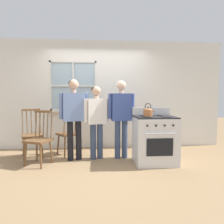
{
  "coord_description": "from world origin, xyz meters",
  "views": [
    {
      "loc": [
        -0.03,
        -3.69,
        1.31
      ],
      "look_at": [
        0.28,
        0.26,
        1.0
      ],
      "focal_mm": 32.0,
      "sensor_mm": 36.0,
      "label": 1
    }
  ],
  "objects_px": {
    "person_elderly_left": "(74,111)",
    "stove": "(155,139)",
    "chair_by_window": "(32,135)",
    "chair_near_wall": "(69,134)",
    "potted_plant": "(63,108)",
    "person_adult_right": "(121,112)",
    "person_teen_center": "(96,116)",
    "chair_center_cluster": "(39,140)",
    "kettle": "(148,112)"
  },
  "relations": [
    {
      "from": "person_elderly_left",
      "to": "stove",
      "type": "distance_m",
      "value": 1.71
    },
    {
      "from": "person_elderly_left",
      "to": "stove",
      "type": "xyz_separation_m",
      "value": [
        1.59,
        -0.32,
        -0.54
      ]
    },
    {
      "from": "chair_by_window",
      "to": "person_elderly_left",
      "type": "bearing_deg",
      "value": -37.2
    },
    {
      "from": "chair_near_wall",
      "to": "stove",
      "type": "bearing_deg",
      "value": 121.45
    },
    {
      "from": "chair_by_window",
      "to": "potted_plant",
      "type": "distance_m",
      "value": 1.02
    },
    {
      "from": "person_adult_right",
      "to": "potted_plant",
      "type": "relative_size",
      "value": 6.67
    },
    {
      "from": "stove",
      "to": "person_teen_center",
      "type": "bearing_deg",
      "value": 162.56
    },
    {
      "from": "potted_plant",
      "to": "stove",
      "type": "bearing_deg",
      "value": -32.01
    },
    {
      "from": "chair_by_window",
      "to": "chair_center_cluster",
      "type": "relative_size",
      "value": 1.0
    },
    {
      "from": "chair_near_wall",
      "to": "chair_by_window",
      "type": "bearing_deg",
      "value": -26.71
    },
    {
      "from": "chair_center_cluster",
      "to": "kettle",
      "type": "bearing_deg",
      "value": 16.22
    },
    {
      "from": "chair_near_wall",
      "to": "chair_center_cluster",
      "type": "distance_m",
      "value": 0.78
    },
    {
      "from": "potted_plant",
      "to": "person_elderly_left",
      "type": "bearing_deg",
      "value": -68.12
    },
    {
      "from": "chair_by_window",
      "to": "person_adult_right",
      "type": "height_order",
      "value": "person_adult_right"
    },
    {
      "from": "chair_by_window",
      "to": "chair_near_wall",
      "type": "xyz_separation_m",
      "value": [
        0.76,
        0.13,
        0.0
      ]
    },
    {
      "from": "person_adult_right",
      "to": "potted_plant",
      "type": "distance_m",
      "value": 1.59
    },
    {
      "from": "person_adult_right",
      "to": "stove",
      "type": "relative_size",
      "value": 1.51
    },
    {
      "from": "person_teen_center",
      "to": "person_adult_right",
      "type": "xyz_separation_m",
      "value": [
        0.52,
        0.0,
        0.08
      ]
    },
    {
      "from": "person_adult_right",
      "to": "kettle",
      "type": "height_order",
      "value": "person_adult_right"
    },
    {
      "from": "stove",
      "to": "chair_near_wall",
      "type": "bearing_deg",
      "value": 158.09
    },
    {
      "from": "chair_near_wall",
      "to": "stove",
      "type": "distance_m",
      "value": 1.9
    },
    {
      "from": "person_elderly_left",
      "to": "potted_plant",
      "type": "xyz_separation_m",
      "value": [
        -0.36,
        0.91,
        0.02
      ]
    },
    {
      "from": "chair_by_window",
      "to": "kettle",
      "type": "xyz_separation_m",
      "value": [
        2.34,
        -0.71,
        0.55
      ]
    },
    {
      "from": "chair_center_cluster",
      "to": "kettle",
      "type": "height_order",
      "value": "kettle"
    },
    {
      "from": "kettle",
      "to": "chair_center_cluster",
      "type": "bearing_deg",
      "value": 173.98
    },
    {
      "from": "chair_near_wall",
      "to": "stove",
      "type": "height_order",
      "value": "stove"
    },
    {
      "from": "person_adult_right",
      "to": "stove",
      "type": "xyz_separation_m",
      "value": [
        0.62,
        -0.36,
        -0.52
      ]
    },
    {
      "from": "kettle",
      "to": "potted_plant",
      "type": "distance_m",
      "value": 2.24
    },
    {
      "from": "chair_by_window",
      "to": "kettle",
      "type": "height_order",
      "value": "kettle"
    },
    {
      "from": "chair_near_wall",
      "to": "person_elderly_left",
      "type": "bearing_deg",
      "value": 76.83
    },
    {
      "from": "person_adult_right",
      "to": "potted_plant",
      "type": "height_order",
      "value": "person_adult_right"
    },
    {
      "from": "chair_by_window",
      "to": "chair_center_cluster",
      "type": "xyz_separation_m",
      "value": [
        0.28,
        -0.49,
        0.0
      ]
    },
    {
      "from": "chair_center_cluster",
      "to": "person_teen_center",
      "type": "height_order",
      "value": "person_teen_center"
    },
    {
      "from": "person_elderly_left",
      "to": "person_teen_center",
      "type": "distance_m",
      "value": 0.47
    },
    {
      "from": "chair_center_cluster",
      "to": "stove",
      "type": "relative_size",
      "value": 0.96
    },
    {
      "from": "person_elderly_left",
      "to": "chair_near_wall",
      "type": "bearing_deg",
      "value": 101.32
    },
    {
      "from": "person_elderly_left",
      "to": "kettle",
      "type": "bearing_deg",
      "value": -29.68
    },
    {
      "from": "chair_by_window",
      "to": "chair_center_cluster",
      "type": "distance_m",
      "value": 0.57
    },
    {
      "from": "person_adult_right",
      "to": "potted_plant",
      "type": "bearing_deg",
      "value": 141.29
    },
    {
      "from": "person_teen_center",
      "to": "person_adult_right",
      "type": "relative_size",
      "value": 0.93
    },
    {
      "from": "person_adult_right",
      "to": "chair_near_wall",
      "type": "bearing_deg",
      "value": 157.18
    },
    {
      "from": "person_elderly_left",
      "to": "person_adult_right",
      "type": "height_order",
      "value": "person_elderly_left"
    },
    {
      "from": "stove",
      "to": "potted_plant",
      "type": "relative_size",
      "value": 4.41
    },
    {
      "from": "chair_by_window",
      "to": "chair_near_wall",
      "type": "height_order",
      "value": "same"
    },
    {
      "from": "chair_near_wall",
      "to": "kettle",
      "type": "xyz_separation_m",
      "value": [
        1.59,
        -0.84,
        0.55
      ]
    },
    {
      "from": "person_elderly_left",
      "to": "potted_plant",
      "type": "distance_m",
      "value": 0.98
    },
    {
      "from": "chair_center_cluster",
      "to": "chair_by_window",
      "type": "bearing_deg",
      "value": 142.01
    },
    {
      "from": "chair_center_cluster",
      "to": "person_adult_right",
      "type": "distance_m",
      "value": 1.72
    },
    {
      "from": "person_elderly_left",
      "to": "potted_plant",
      "type": "height_order",
      "value": "person_elderly_left"
    },
    {
      "from": "chair_by_window",
      "to": "chair_center_cluster",
      "type": "height_order",
      "value": "same"
    }
  ]
}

